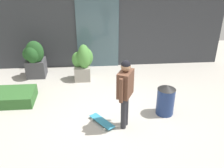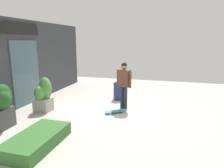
# 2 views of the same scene
# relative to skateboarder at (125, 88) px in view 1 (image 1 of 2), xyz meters

# --- Properties ---
(ground_plane) EXTENTS (12.00, 12.00, 0.00)m
(ground_plane) POSITION_rel_skateboarder_xyz_m (-0.20, 0.44, -1.06)
(ground_plane) COLOR #B2ADA3
(building_facade) EXTENTS (8.43, 0.31, 3.27)m
(building_facade) POSITION_rel_skateboarder_xyz_m (-0.21, 3.92, 0.57)
(building_facade) COLOR #383A3F
(building_facade) RESTS_ON ground_plane
(skateboarder) EXTENTS (0.44, 0.59, 1.72)m
(skateboarder) POSITION_rel_skateboarder_xyz_m (0.00, 0.00, 0.00)
(skateboarder) COLOR #28282D
(skateboarder) RESTS_ON ground_plane
(skateboard) EXTENTS (0.63, 0.76, 0.08)m
(skateboard) POSITION_rel_skateboarder_xyz_m (-0.54, 0.15, -1.00)
(skateboard) COLOR teal
(skateboard) RESTS_ON ground_plane
(planter_box_left) EXTENTS (0.69, 0.57, 1.22)m
(planter_box_left) POSITION_rel_skateboarder_xyz_m (-1.03, 2.71, -0.44)
(planter_box_left) COLOR gray
(planter_box_left) RESTS_ON ground_plane
(planter_box_right) EXTENTS (0.71, 0.73, 1.28)m
(planter_box_right) POSITION_rel_skateboarder_xyz_m (-2.63, 3.00, -0.38)
(planter_box_right) COLOR #47474C
(planter_box_right) RESTS_ON ground_plane
(trash_bin) EXTENTS (0.47, 0.47, 0.83)m
(trash_bin) POSITION_rel_skateboarder_xyz_m (1.12, 0.47, -0.64)
(trash_bin) COLOR navy
(trash_bin) RESTS_ON ground_plane
(hedge_ledge) EXTENTS (1.73, 0.90, 0.32)m
(hedge_ledge) POSITION_rel_skateboarder_xyz_m (-3.25, 1.39, -0.90)
(hedge_ledge) COLOR #33662D
(hedge_ledge) RESTS_ON ground_plane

